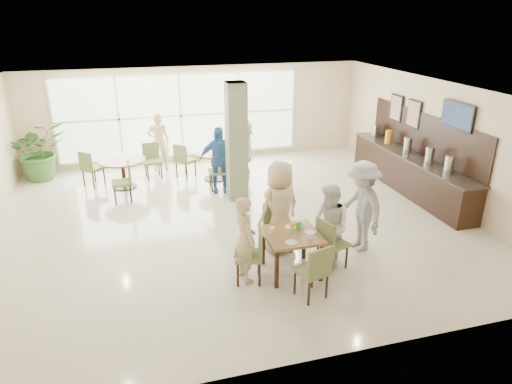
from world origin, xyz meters
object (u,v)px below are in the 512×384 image
object	(u,v)px
teen_left	(245,239)
teen_far	(280,207)
round_table_left	(123,166)
teen_right	(330,226)
teen_standing	(362,206)
adult_a	(219,160)
adult_b	(244,148)
buffet_counter	(410,170)
adult_standing	(159,142)
main_table	(292,239)
round_table_right	(214,160)
potted_plant	(39,151)

from	to	relation	value
teen_left	teen_far	xyz separation A→B (m)	(0.88, 0.81, 0.13)
round_table_left	teen_left	bearing A→B (deg)	-69.03
teen_right	teen_left	bearing A→B (deg)	-107.06
teen_standing	adult_a	world-z (taller)	teen_standing
teen_right	adult_b	bearing A→B (deg)	164.23
buffet_counter	adult_standing	xyz separation A→B (m)	(-5.93, 3.28, 0.29)
round_table_left	main_table	bearing A→B (deg)	-61.40
main_table	buffet_counter	xyz separation A→B (m)	(4.19, 2.87, -0.10)
round_table_right	teen_right	distance (m)	5.10
teen_far	teen_right	xyz separation A→B (m)	(0.68, -0.76, -0.13)
adult_standing	teen_far	bearing A→B (deg)	111.32
teen_left	adult_b	distance (m)	5.19
main_table	adult_b	xyz separation A→B (m)	(0.46, 5.05, 0.13)
potted_plant	adult_b	xyz separation A→B (m)	(5.34, -1.30, 0.00)
round_table_left	round_table_right	bearing A→B (deg)	-0.48
potted_plant	teen_far	world-z (taller)	teen_far
buffet_counter	teen_far	world-z (taller)	buffet_counter
main_table	potted_plant	size ratio (longest dim) A/B	0.59
teen_far	teen_right	distance (m)	1.03
main_table	adult_b	distance (m)	5.07
buffet_counter	adult_standing	size ratio (longest dim) A/B	2.80
round_table_right	teen_far	xyz separation A→B (m)	(0.43, -4.21, 0.34)
teen_left	adult_a	distance (m)	4.13
teen_left	teen_far	distance (m)	1.20
round_table_right	teen_standing	xyz separation A→B (m)	(1.93, -4.57, 0.33)
round_table_left	teen_left	distance (m)	5.40
round_table_left	buffet_counter	size ratio (longest dim) A/B	0.25
main_table	round_table_left	distance (m)	5.76
teen_left	teen_standing	world-z (taller)	teen_standing
potted_plant	teen_left	distance (m)	7.52
round_table_right	potted_plant	size ratio (longest dim) A/B	0.63
adult_standing	adult_b	bearing A→B (deg)	155.92
adult_standing	teen_right	bearing A→B (deg)	114.81
buffet_counter	adult_b	xyz separation A→B (m)	(-3.73, 2.17, 0.24)
main_table	adult_a	size ratio (longest dim) A/B	0.56
round_table_left	adult_a	size ratio (longest dim) A/B	0.71
round_table_left	teen_standing	bearing A→B (deg)	-46.82
main_table	adult_a	xyz separation A→B (m)	(-0.44, 4.13, 0.18)
main_table	teen_standing	size ratio (longest dim) A/B	0.53
buffet_counter	adult_b	bearing A→B (deg)	149.79
round_table_right	adult_standing	size ratio (longest dim) A/B	0.59
adult_a	round_table_right	bearing A→B (deg)	91.31
teen_far	teen_standing	xyz separation A→B (m)	(1.49, -0.36, -0.01)
teen_standing	adult_standing	distance (m)	6.57
buffet_counter	round_table_left	bearing A→B (deg)	162.54
teen_far	teen_left	bearing A→B (deg)	22.78
round_table_right	adult_standing	xyz separation A→B (m)	(-1.36, 1.12, 0.29)
round_table_left	teen_far	distance (m)	5.09
round_table_right	potted_plant	distance (m)	4.70
round_table_left	potted_plant	world-z (taller)	potted_plant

